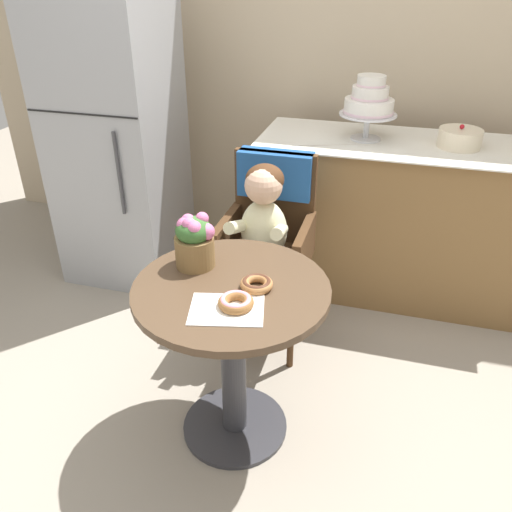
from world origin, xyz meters
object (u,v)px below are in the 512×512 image
at_px(wicker_chair, 270,220).
at_px(flower_vase, 194,239).
at_px(donut_front, 236,302).
at_px(round_layer_cake, 460,138).
at_px(donut_mid, 257,284).
at_px(refrigerator, 117,138).
at_px(tiered_cake_stand, 369,102).
at_px(seated_child, 262,227).
at_px(cafe_table, 233,333).

bearing_deg(wicker_chair, flower_vase, -101.65).
relative_size(donut_front, round_layer_cake, 0.56).
bearing_deg(donut_mid, wicker_chair, 100.60).
xyz_separation_m(round_layer_cake, refrigerator, (-1.85, -0.20, -0.10)).
bearing_deg(tiered_cake_stand, flower_vase, -113.00).
height_order(donut_mid, flower_vase, flower_vase).
xyz_separation_m(donut_mid, refrigerator, (-1.14, 1.09, 0.11)).
xyz_separation_m(donut_mid, round_layer_cake, (0.71, 1.29, 0.21)).
height_order(seated_child, flower_vase, seated_child).
xyz_separation_m(wicker_chair, donut_mid, (0.13, -0.71, 0.10)).
bearing_deg(round_layer_cake, wicker_chair, -145.57).
bearing_deg(flower_vase, donut_front, -43.69).
distance_m(donut_front, donut_mid, 0.13).
xyz_separation_m(wicker_chair, seated_child, (-0.00, -0.16, 0.04)).
relative_size(cafe_table, donut_mid, 6.12).
relative_size(cafe_table, flower_vase, 3.37).
relative_size(cafe_table, refrigerator, 0.42).
height_order(flower_vase, round_layer_cake, round_layer_cake).
bearing_deg(donut_mid, cafe_table, -172.24).
bearing_deg(seated_child, tiered_cake_stand, 63.16).
relative_size(tiered_cake_stand, round_layer_cake, 1.52).
bearing_deg(refrigerator, wicker_chair, -20.64).
bearing_deg(wicker_chair, refrigerator, 160.10).
relative_size(wicker_chair, seated_child, 1.31).
bearing_deg(donut_mid, tiered_cake_stand, 79.45).
height_order(cafe_table, seated_child, seated_child).
xyz_separation_m(seated_child, donut_front, (0.10, -0.68, 0.06)).
xyz_separation_m(wicker_chair, tiered_cake_stand, (0.37, 0.58, 0.46)).
height_order(tiered_cake_stand, round_layer_cake, tiered_cake_stand).
relative_size(wicker_chair, flower_vase, 4.47).
relative_size(seated_child, round_layer_cake, 3.35).
bearing_deg(cafe_table, seated_child, 94.17).
bearing_deg(cafe_table, wicker_chair, 93.27).
xyz_separation_m(seated_child, refrigerator, (-1.01, 0.54, 0.17)).
height_order(wicker_chair, seated_child, seated_child).
distance_m(seated_child, donut_front, 0.69).
height_order(cafe_table, refrigerator, refrigerator).
height_order(donut_mid, refrigerator, refrigerator).
relative_size(cafe_table, donut_front, 5.88).
bearing_deg(cafe_table, round_layer_cake, 58.25).
height_order(cafe_table, wicker_chair, wicker_chair).
xyz_separation_m(flower_vase, refrigerator, (-0.87, 1.00, 0.02)).
xyz_separation_m(donut_mid, flower_vase, (-0.27, 0.09, 0.09)).
xyz_separation_m(wicker_chair, donut_front, (0.10, -0.84, 0.10)).
bearing_deg(donut_front, cafe_table, 115.45).
bearing_deg(refrigerator, tiered_cake_stand, 8.24).
distance_m(flower_vase, tiered_cake_stand, 1.33).
height_order(wicker_chair, donut_front, wicker_chair).
height_order(tiered_cake_stand, refrigerator, refrigerator).
relative_size(tiered_cake_stand, refrigerator, 0.19).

